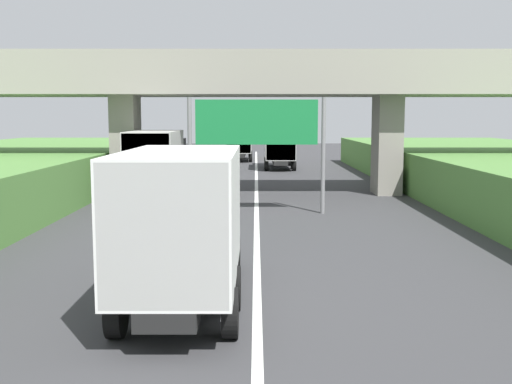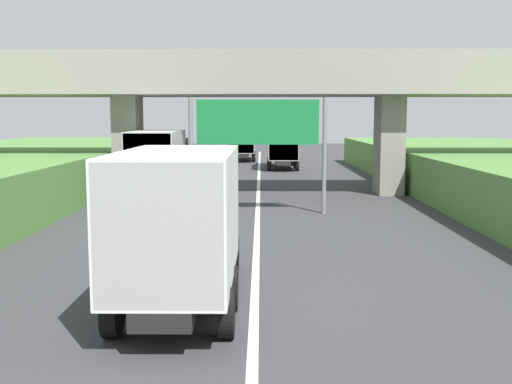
{
  "view_description": "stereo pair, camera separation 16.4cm",
  "coord_description": "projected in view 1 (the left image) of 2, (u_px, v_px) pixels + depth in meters",
  "views": [
    {
      "loc": [
        -0.02,
        1.79,
        4.12
      ],
      "look_at": [
        0.0,
        19.27,
        2.0
      ],
      "focal_mm": 43.28,
      "sensor_mm": 36.0,
      "label": 1
    },
    {
      "loc": [
        0.14,
        1.79,
        4.12
      ],
      "look_at": [
        0.0,
        19.27,
        2.0
      ],
      "focal_mm": 43.28,
      "sensor_mm": 36.0,
      "label": 2
    }
  ],
  "objects": [
    {
      "name": "lane_centre_stripe",
      "position": [
        256.0,
        213.0,
        26.55
      ],
      "size": [
        0.2,
        96.07,
        0.01
      ],
      "primitive_type": "cube",
      "color": "white",
      "rests_on": "ground"
    },
    {
      "name": "overpass_bridge",
      "position": [
        256.0,
        89.0,
        32.84
      ],
      "size": [
        40.0,
        4.8,
        7.47
      ],
      "color": "gray",
      "rests_on": "ground"
    },
    {
      "name": "overhead_highway_sign",
      "position": [
        256.0,
        129.0,
        26.2
      ],
      "size": [
        5.88,
        0.18,
        4.97
      ],
      "color": "slate",
      "rests_on": "ground"
    },
    {
      "name": "truck_yellow",
      "position": [
        239.0,
        140.0,
        59.06
      ],
      "size": [
        2.44,
        7.3,
        3.44
      ],
      "color": "black",
      "rests_on": "ground"
    },
    {
      "name": "truck_silver",
      "position": [
        185.0,
        217.0,
        13.63
      ],
      "size": [
        2.44,
        7.3,
        3.44
      ],
      "color": "black",
      "rests_on": "ground"
    },
    {
      "name": "truck_black",
      "position": [
        157.0,
        160.0,
        31.79
      ],
      "size": [
        2.44,
        7.3,
        3.44
      ],
      "color": "black",
      "rests_on": "ground"
    },
    {
      "name": "truck_white",
      "position": [
        278.0,
        145.0,
        49.77
      ],
      "size": [
        2.44,
        7.3,
        3.44
      ],
      "color": "black",
      "rests_on": "ground"
    },
    {
      "name": "car_green",
      "position": [
        197.0,
        158.0,
        50.31
      ],
      "size": [
        1.86,
        4.1,
        1.72
      ],
      "color": "#236B38",
      "rests_on": "ground"
    }
  ]
}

